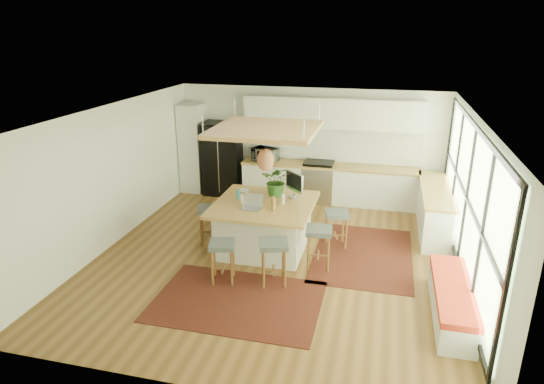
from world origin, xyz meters
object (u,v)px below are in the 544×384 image
(laptop, at_px, (251,203))
(monitor, at_px, (294,185))
(stool_right_front, at_px, (318,249))
(stool_right_back, at_px, (336,229))
(fridge, at_px, (223,158))
(island, at_px, (264,226))
(stool_near_left, at_px, (223,262))
(stool_near_right, at_px, (274,264))
(island_plant, at_px, (277,184))
(microwave, at_px, (265,153))
(stool_left_side, at_px, (210,226))

(laptop, relative_size, monitor, 0.69)
(stool_right_front, height_order, stool_right_back, stool_right_front)
(fridge, xyz_separation_m, island, (1.83, -2.83, -0.46))
(stool_right_front, bearing_deg, stool_near_left, -150.40)
(stool_near_right, distance_m, laptop, 1.31)
(monitor, xyz_separation_m, island_plant, (-0.34, -0.01, -0.02))
(stool_right_front, xyz_separation_m, laptop, (-1.28, 0.18, 0.70))
(monitor, bearing_deg, microwave, 161.38)
(stool_near_left, xyz_separation_m, island_plant, (0.50, 1.81, 0.82))
(stool_near_left, height_order, laptop, laptop)
(stool_right_front, distance_m, microwave, 3.91)
(laptop, bearing_deg, island_plant, 77.02)
(stool_near_left, relative_size, stool_right_back, 0.99)
(island_plant, bearing_deg, stool_right_back, -1.50)
(stool_near_right, relative_size, stool_left_side, 1.03)
(stool_near_right, xyz_separation_m, stool_right_back, (0.85, 1.66, 0.00))
(stool_near_left, relative_size, microwave, 1.20)
(stool_near_left, xyz_separation_m, monitor, (0.84, 1.82, 0.83))
(stool_right_back, height_order, microwave, microwave)
(stool_right_front, bearing_deg, fridge, 131.36)
(stool_right_back, xyz_separation_m, island_plant, (-1.19, 0.03, 0.82))
(monitor, bearing_deg, stool_near_left, -70.14)
(island, distance_m, stool_left_side, 1.11)
(stool_right_back, xyz_separation_m, microwave, (-2.05, 2.42, 0.77))
(microwave, bearing_deg, stool_near_left, -67.49)
(island, xyz_separation_m, stool_near_right, (0.49, -1.25, -0.11))
(island, height_order, stool_right_back, island)
(island, bearing_deg, fridge, 122.90)
(island, xyz_separation_m, stool_near_left, (-0.35, -1.37, -0.11))
(laptop, bearing_deg, stool_near_right, -46.70)
(monitor, relative_size, island_plant, 0.89)
(stool_near_right, height_order, island_plant, island_plant)
(fridge, height_order, laptop, fridge)
(stool_near_left, height_order, island_plant, island_plant)
(microwave, bearing_deg, stool_right_front, -43.65)
(stool_near_left, relative_size, island_plant, 1.14)
(stool_near_left, relative_size, monitor, 1.29)
(laptop, bearing_deg, microwave, 107.88)
(stool_right_front, bearing_deg, stool_right_back, 77.73)
(fridge, bearing_deg, laptop, -65.47)
(stool_right_front, relative_size, laptop, 2.00)
(island, relative_size, stool_right_front, 2.43)
(laptop, bearing_deg, stool_near_left, -93.22)
(stool_near_right, xyz_separation_m, stool_right_front, (0.64, 0.72, 0.00))
(island, xyz_separation_m, island_plant, (0.14, 0.44, 0.71))
(stool_left_side, height_order, island_plant, island_plant)
(stool_near_right, relative_size, stool_right_front, 1.01)
(stool_left_side, distance_m, laptop, 1.22)
(stool_near_right, relative_size, laptop, 2.02)
(stool_right_front, height_order, microwave, microwave)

